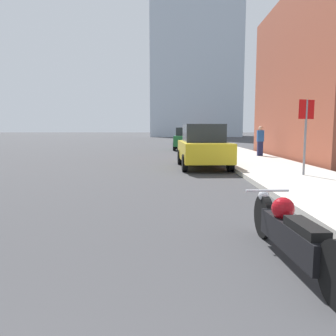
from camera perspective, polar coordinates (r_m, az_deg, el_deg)
sidewalk at (r=40.14m, az=6.45°, el=4.47°), size 3.31×240.00×0.15m
motorcycle at (r=4.20m, az=20.66°, el=-10.53°), size 0.62×2.59×0.74m
parked_car_yellow at (r=13.79m, az=6.11°, el=3.76°), size 2.09×4.41×1.81m
parked_car_green at (r=26.30m, az=3.13°, el=5.13°), size 2.09×4.55×1.76m
parked_car_blue at (r=36.82m, az=2.59°, el=5.40°), size 2.11×3.94×1.56m
stop_sign at (r=11.27m, az=22.87°, el=7.06°), size 0.57×0.26×2.37m
pedestrian at (r=18.88m, az=15.77°, el=4.61°), size 0.36×0.23×1.64m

